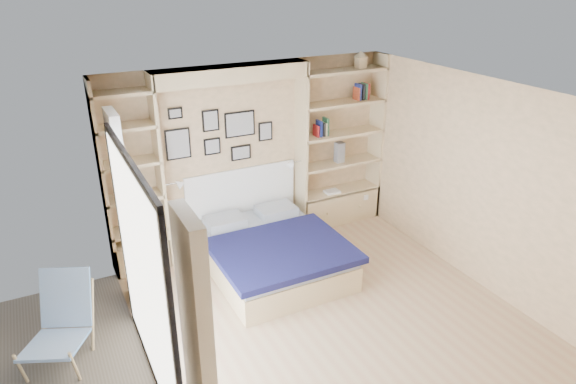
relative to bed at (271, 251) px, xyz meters
name	(u,v)px	position (x,y,z in m)	size (l,w,h in m)	color
ground	(333,320)	(0.17, -1.26, -0.27)	(4.50, 4.50, 0.00)	tan
room_shell	(245,189)	(-0.22, 0.26, 0.81)	(4.50, 4.50, 4.50)	#E1B786
bed	(271,251)	(0.00, 0.00, 0.00)	(1.62, 1.98, 1.07)	#D1B285
photo_gallery	(219,134)	(-0.29, 0.96, 1.34)	(1.48, 0.02, 0.82)	black
reading_lamps	(237,174)	(-0.13, 0.74, 0.84)	(1.92, 0.12, 0.15)	silver
shelf_decor	(325,117)	(1.24, 0.81, 1.42)	(3.49, 0.23, 2.03)	#A51E1E
deck_chair	(61,322)	(-2.53, -0.53, 0.15)	(0.82, 1.00, 0.87)	tan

